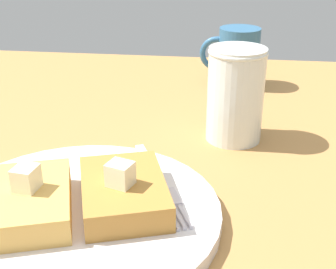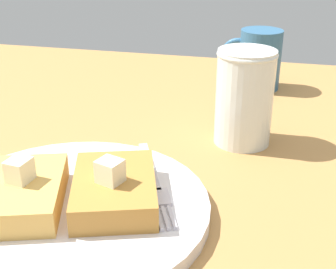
{
  "view_description": "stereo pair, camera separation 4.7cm",
  "coord_description": "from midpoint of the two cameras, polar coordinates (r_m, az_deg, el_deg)",
  "views": [
    {
      "loc": [
        -7.1,
        35.6,
        27.15
      ],
      "look_at": [
        -1.57,
        -7.25,
        7.28
      ],
      "focal_mm": 50.0,
      "sensor_mm": 36.0,
      "label": 1
    },
    {
      "loc": [
        -11.77,
        34.73,
        27.15
      ],
      "look_at": [
        -1.57,
        -7.25,
        7.28
      ],
      "focal_mm": 50.0,
      "sensor_mm": 36.0,
      "label": 2
    }
  ],
  "objects": [
    {
      "name": "butter_pat_primary",
      "position": [
        0.4,
        -3.74,
        -4.58
      ],
      "size": [
        2.54,
        2.41,
        2.06
      ],
      "primitive_type": "cube",
      "rotation": [
        0.0,
        0.0,
        2.81
      ],
      "color": "#F6EDCA",
      "rests_on": "toast_slice_left"
    },
    {
      "name": "plate",
      "position": [
        0.43,
        -8.79,
        -8.96
      ],
      "size": [
        25.3,
        25.3,
        1.36
      ],
      "color": "silver",
      "rests_on": "table_surface"
    },
    {
      "name": "fork",
      "position": [
        0.44,
        1.23,
        -6.39
      ],
      "size": [
        7.77,
        15.22,
        0.36
      ],
      "color": "silver",
      "rests_on": "plate"
    },
    {
      "name": "coffee_mug",
      "position": [
        0.75,
        12.78,
        8.91
      ],
      "size": [
        9.4,
        6.43,
        9.21
      ],
      "color": "#306189",
      "rests_on": "table_surface"
    },
    {
      "name": "butter_pat_secondary",
      "position": [
        0.42,
        -14.58,
        -4.33
      ],
      "size": [
        2.11,
        2.28,
        2.06
      ],
      "primitive_type": "cube",
      "rotation": [
        0.0,
        0.0,
        1.44
      ],
      "color": "#F1EAC7",
      "rests_on": "toast_slice_middle"
    },
    {
      "name": "toast_slice_left",
      "position": [
        0.42,
        -3.29,
        -6.76
      ],
      "size": [
        10.14,
        12.11,
        2.39
      ],
      "primitive_type": "cube",
      "rotation": [
        0.0,
        0.0,
        0.32
      ],
      "color": "#B07834",
      "rests_on": "plate"
    },
    {
      "name": "toast_slice_middle",
      "position": [
        0.43,
        -14.52,
        -7.05
      ],
      "size": [
        10.14,
        12.11,
        2.39
      ],
      "primitive_type": "cube",
      "rotation": [
        0.0,
        0.0,
        0.32
      ],
      "color": "gold",
      "rests_on": "plate"
    },
    {
      "name": "table_surface",
      "position": [
        0.45,
        -1.13,
        -10.59
      ],
      "size": [
        107.08,
        107.08,
        2.78
      ],
      "primitive_type": "cube",
      "color": "#A97841",
      "rests_on": "ground"
    },
    {
      "name": "syrup_jar",
      "position": [
        0.55,
        11.71,
        4.08
      ],
      "size": [
        6.89,
        6.89,
        11.25
      ],
      "color": "#5B2B0E",
      "rests_on": "table_surface"
    }
  ]
}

